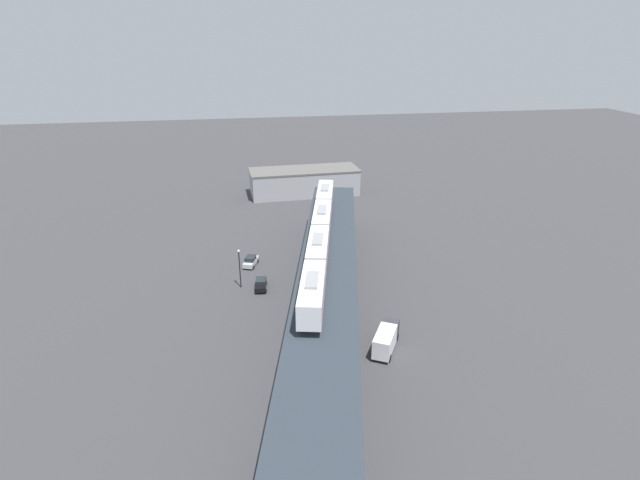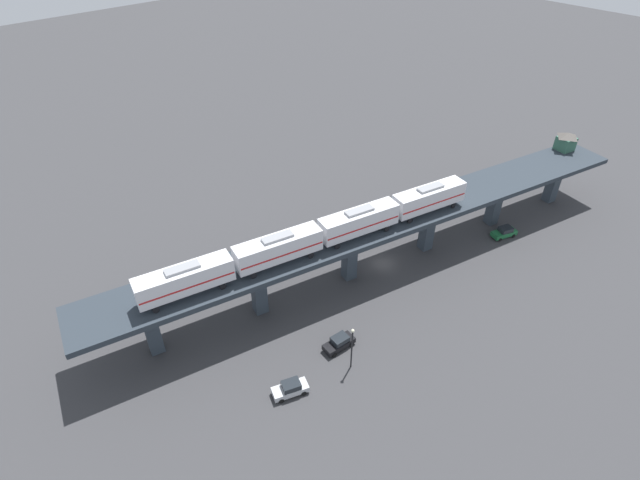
# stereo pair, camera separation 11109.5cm
# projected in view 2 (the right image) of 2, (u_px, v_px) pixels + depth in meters

# --- Properties ---
(ground_plane) EXTENTS (400.00, 400.00, 0.00)m
(ground_plane) POSITION_uv_depth(u_px,v_px,m) (383.00, 263.00, 80.59)
(ground_plane) COLOR #38383A
(elevated_viaduct) EXTENTS (28.57, 91.58, 8.79)m
(elevated_viaduct) POSITION_uv_depth(u_px,v_px,m) (388.00, 225.00, 76.12)
(elevated_viaduct) COLOR #283039
(elevated_viaduct) RESTS_ON ground
(subway_train) EXTENTS (13.76, 49.18, 4.45)m
(subway_train) POSITION_uv_depth(u_px,v_px,m) (320.00, 234.00, 67.91)
(subway_train) COLOR silver
(subway_train) RESTS_ON elevated_viaduct
(signal_hut) EXTENTS (3.85, 3.85, 3.40)m
(signal_hut) POSITION_uv_depth(u_px,v_px,m) (566.00, 141.00, 92.23)
(signal_hut) COLOR #33604C
(signal_hut) RESTS_ON elevated_viaduct
(street_car_black) EXTENTS (2.26, 4.54, 1.89)m
(street_car_black) POSITION_uv_depth(u_px,v_px,m) (339.00, 342.00, 66.10)
(street_car_black) COLOR black
(street_car_black) RESTS_ON ground
(street_car_silver) EXTENTS (3.21, 4.75, 1.89)m
(street_car_silver) POSITION_uv_depth(u_px,v_px,m) (290.00, 388.00, 60.35)
(street_car_silver) COLOR #B7BABF
(street_car_silver) RESTS_ON ground
(street_car_green) EXTENTS (3.14, 4.75, 1.89)m
(street_car_green) POSITION_uv_depth(u_px,v_px,m) (504.00, 232.00, 85.80)
(street_car_green) COLOR #1E6638
(street_car_green) RESTS_ON ground
(delivery_truck) EXTENTS (5.50, 7.38, 3.20)m
(delivery_truck) POSITION_uv_depth(u_px,v_px,m) (362.00, 226.00, 85.77)
(delivery_truck) COLOR #333338
(delivery_truck) RESTS_ON ground
(street_lamp) EXTENTS (0.44, 0.44, 6.94)m
(street_lamp) POSITION_uv_depth(u_px,v_px,m) (352.00, 345.00, 61.62)
(street_lamp) COLOR black
(street_lamp) RESTS_ON ground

